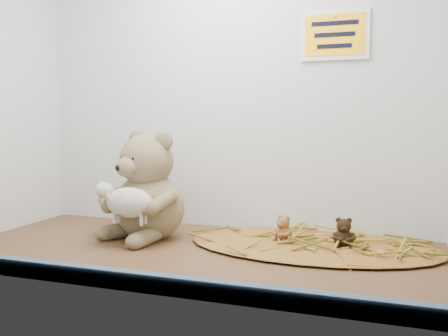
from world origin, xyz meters
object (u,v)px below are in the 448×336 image
(main_teddy, at_px, (149,184))
(mini_teddy_brown, at_px, (344,231))
(toy_lamb, at_px, (130,203))
(mini_teddy_tan, at_px, (284,227))

(main_teddy, xyz_separation_m, mini_teddy_brown, (0.52, 0.04, -0.10))
(main_teddy, distance_m, toy_lamb, 0.11)
(toy_lamb, xyz_separation_m, mini_teddy_tan, (0.36, 0.15, -0.07))
(main_teddy, bearing_deg, mini_teddy_tan, 30.01)
(main_teddy, relative_size, mini_teddy_tan, 4.41)
(main_teddy, distance_m, mini_teddy_brown, 0.53)
(mini_teddy_brown, bearing_deg, main_teddy, 173.89)
(toy_lamb, height_order, mini_teddy_tan, toy_lamb)
(mini_teddy_brown, bearing_deg, mini_teddy_tan, 167.97)
(main_teddy, bearing_deg, toy_lamb, -66.65)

